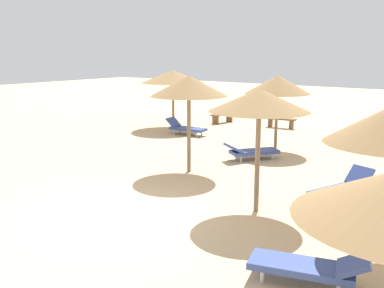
% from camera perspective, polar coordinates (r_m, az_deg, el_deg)
% --- Properties ---
extents(ground_plane, '(80.00, 80.00, 0.00)m').
position_cam_1_polar(ground_plane, '(10.67, -9.77, -8.99)').
color(ground_plane, '#D1B284').
extents(parasol_0, '(3.10, 3.10, 2.83)m').
position_cam_1_polar(parasol_0, '(22.01, -2.45, 8.57)').
color(parasol_0, '#75604C').
rests_on(parasol_0, ground).
extents(parasol_5, '(2.47, 2.47, 2.87)m').
position_cam_1_polar(parasol_5, '(17.13, 10.87, 7.42)').
color(parasol_5, '#75604C').
rests_on(parasol_5, ground).
extents(parasol_6, '(2.33, 2.33, 2.92)m').
position_cam_1_polar(parasol_6, '(10.31, 8.57, 5.45)').
color(parasol_6, '#75604C').
rests_on(parasol_6, ground).
extents(parasol_7, '(2.40, 2.40, 3.03)m').
position_cam_1_polar(parasol_7, '(13.77, -0.41, 7.38)').
color(parasol_7, '#75604C').
rests_on(parasol_7, ground).
extents(lounger_0, '(1.93, 0.79, 0.74)m').
position_cam_1_polar(lounger_0, '(20.38, -0.86, 2.09)').
color(lounger_0, '#33478C').
rests_on(lounger_0, ground).
extents(lounger_3, '(2.01, 1.13, 0.63)m').
position_cam_1_polar(lounger_3, '(7.80, 14.82, -14.86)').
color(lounger_3, '#33478C').
rests_on(lounger_3, ground).
extents(lounger_5, '(1.65, 1.92, 0.62)m').
position_cam_1_polar(lounger_5, '(15.79, 7.51, -0.91)').
color(lounger_5, '#33478C').
rests_on(lounger_5, ground).
extents(lounger_6, '(1.23, 1.97, 0.78)m').
position_cam_1_polar(lounger_6, '(12.07, 18.68, -5.37)').
color(lounger_6, '#33478C').
rests_on(lounger_6, ground).
extents(bench_0, '(0.64, 1.54, 0.49)m').
position_cam_1_polar(bench_0, '(23.82, 3.92, 3.54)').
color(bench_0, brown).
rests_on(bench_0, ground).
extents(bench_1, '(1.53, 0.54, 0.49)m').
position_cam_1_polar(bench_1, '(22.63, 11.26, 2.91)').
color(bench_1, brown).
rests_on(bench_1, ground).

